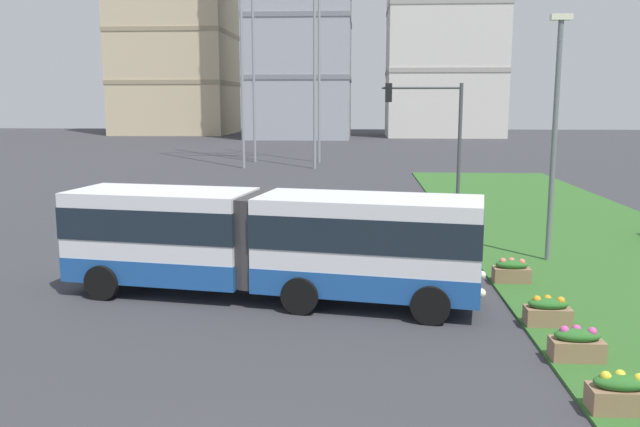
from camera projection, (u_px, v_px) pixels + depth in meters
name	position (u px, v px, depth m)	size (l,w,h in m)	color
articulated_bus	(269.00, 241.00, 18.64)	(12.05, 4.50, 3.00)	white
car_white_van	(179.00, 208.00, 30.04)	(4.57, 2.41, 1.58)	silver
flower_planter_1	(621.00, 393.00, 11.75)	(1.10, 0.56, 0.74)	#937051
flower_planter_2	(577.00, 344.00, 14.13)	(1.10, 0.56, 0.74)	#937051
flower_planter_3	(548.00, 311.00, 16.32)	(1.10, 0.56, 0.74)	#937051
flower_planter_4	(512.00, 271.00, 20.24)	(1.10, 0.56, 0.74)	#937051
traffic_light_far_right	(435.00, 131.00, 28.44)	(3.46, 0.28, 6.31)	#474C51
streetlight_median	(555.00, 129.00, 22.35)	(0.70, 0.28, 8.38)	slate
apartment_tower_centre	(445.00, 10.00, 104.60)	(18.21, 15.14, 39.62)	silver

